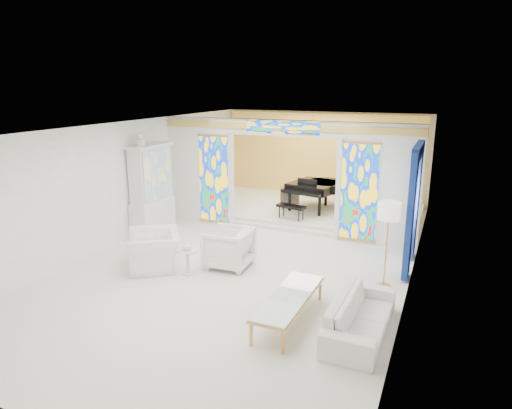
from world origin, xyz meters
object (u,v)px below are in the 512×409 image
at_px(sofa, 361,316).
at_px(tv_console, 290,195).
at_px(grand_piano, 320,187).
at_px(armchair_right, 229,248).
at_px(coffee_table, 289,298).
at_px(china_cabinet, 152,190).
at_px(armchair_left, 154,250).

height_order(sofa, tv_console, tv_console).
bearing_deg(grand_piano, armchair_right, -85.57).
height_order(coffee_table, tv_console, tv_console).
bearing_deg(sofa, tv_console, 29.67).
xyz_separation_m(coffee_table, tv_console, (-2.14, 6.19, 0.19)).
relative_size(china_cabinet, armchair_right, 2.85).
xyz_separation_m(armchair_right, grand_piano, (0.69, 4.84, 0.43)).
height_order(armchair_left, tv_console, tv_console).
xyz_separation_m(china_cabinet, grand_piano, (3.68, 3.43, -0.30)).
relative_size(armchair_left, armchair_right, 1.27).
relative_size(armchair_right, grand_piano, 0.36).
bearing_deg(china_cabinet, tv_console, 46.81).
relative_size(armchair_left, sofa, 0.58).
distance_m(armchair_right, coffee_table, 2.65).
xyz_separation_m(armchair_left, sofa, (4.65, -0.99, -0.09)).
xyz_separation_m(sofa, tv_console, (-3.32, 6.10, 0.31)).
relative_size(sofa, tv_console, 3.12).
bearing_deg(china_cabinet, grand_piano, 42.98).
bearing_deg(armchair_left, coffee_table, 36.33).
relative_size(coffee_table, tv_console, 3.08).
height_order(armchair_right, grand_piano, grand_piano).
bearing_deg(sofa, armchair_left, 79.09).
bearing_deg(tv_console, china_cabinet, -150.90).
xyz_separation_m(sofa, coffee_table, (-1.18, -0.08, 0.12)).
relative_size(armchair_left, tv_console, 1.81).
bearing_deg(armchair_left, china_cabinet, 179.63).
xyz_separation_m(armchair_left, grand_piano, (2.17, 5.50, 0.47)).
height_order(sofa, coffee_table, sofa).
bearing_deg(armchair_right, sofa, 59.78).
bearing_deg(armchair_right, coffee_table, 46.33).
height_order(armchair_left, coffee_table, armchair_left).
relative_size(sofa, grand_piano, 0.79).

